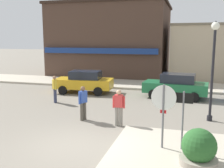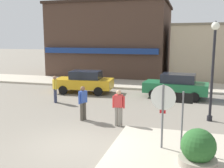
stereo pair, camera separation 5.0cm
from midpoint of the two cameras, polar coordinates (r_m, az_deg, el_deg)
The scene contains 14 objects.
ground_plane at distance 9.60m, azimuth -7.89°, elevation -13.28°, with size 160.00×160.00×0.00m, color gray.
sidewalk_corner at distance 8.78m, azimuth 20.88°, elevation -15.60°, with size 6.40×4.80×0.15m, color #B7AD99.
kerb_far at distance 21.51m, azimuth 6.22°, elevation -0.14°, with size 80.00×4.00×0.15m, color #B7AD99.
stop_sign at distance 8.75m, azimuth 11.16°, elevation -5.16°, with size 0.82×0.09×2.30m.
one_way_sign at distance 8.82m, azimuth 15.24°, elevation -6.47°, with size 0.60×0.07×2.10m.
planter at distance 8.16m, azimuth 18.39°, elevation -13.69°, with size 1.10×1.10×1.23m.
lamp_post at distance 12.57m, azimuth 21.33°, elevation 5.51°, with size 0.36×0.36×4.54m.
parked_car_nearest at distance 18.50m, azimuth -5.93°, elevation 0.56°, with size 4.14×2.16×1.56m.
parked_car_second at distance 17.32m, azimuth 13.88°, elevation -0.30°, with size 4.13×2.14×1.56m.
pedestrian_crossing_near at distance 11.34m, azimuth 1.57°, elevation -4.95°, with size 0.55×0.24×1.61m.
pedestrian_crossing_far at distance 15.89m, azimuth -12.20°, elevation -0.91°, with size 0.40×0.50×1.61m.
pedestrian_kerb_side at distance 12.23m, azimuth -6.22°, elevation -3.91°, with size 0.34×0.54×1.61m.
building_corner_shop at distance 28.56m, azimuth 0.34°, elevation 9.56°, with size 11.74×9.68×7.31m.
building_storefront_left_near at distance 26.73m, azimuth 20.33°, elevation 6.59°, with size 6.92×6.27×5.10m.
Camera 2 is at (3.72, -8.03, 3.74)m, focal length 42.00 mm.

